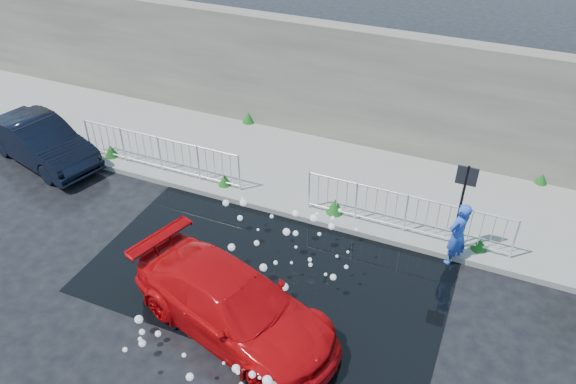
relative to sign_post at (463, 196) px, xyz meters
name	(u,v)px	position (x,y,z in m)	size (l,w,h in m)	color
ground	(232,291)	(-4.20, -3.10, -1.72)	(90.00, 90.00, 0.00)	black
pavement	(313,173)	(-4.20, 1.90, -1.65)	(30.00, 4.00, 0.15)	gray
curb	(286,212)	(-4.20, -0.10, -1.64)	(30.00, 0.25, 0.16)	gray
retaining_wall	(342,84)	(-4.20, 4.10, 0.18)	(30.00, 0.60, 3.50)	#534E46
puddle	(271,268)	(-3.70, -2.10, -1.72)	(8.00, 5.00, 0.01)	black
sign_post	(463,196)	(0.00, 0.00, 0.00)	(0.45, 0.06, 2.50)	black
railing_left	(160,152)	(-8.20, 0.25, -0.99)	(5.05, 0.05, 1.10)	silver
railing_right	(406,212)	(-1.20, 0.25, -0.99)	(5.05, 0.05, 1.10)	silver
weeds	(293,172)	(-4.60, 1.37, -1.39)	(12.17, 3.93, 0.41)	#114213
water_spray	(258,273)	(-3.59, -3.01, -1.04)	(3.51, 5.35, 0.97)	white
red_car	(234,305)	(-3.65, -3.98, -1.05)	(1.89, 4.65, 1.35)	#B2070A
dark_car	(41,142)	(-11.80, -0.50, -1.06)	(1.40, 4.01, 1.32)	black
person	(458,234)	(0.08, -0.22, -0.90)	(0.60, 0.39, 1.65)	blue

